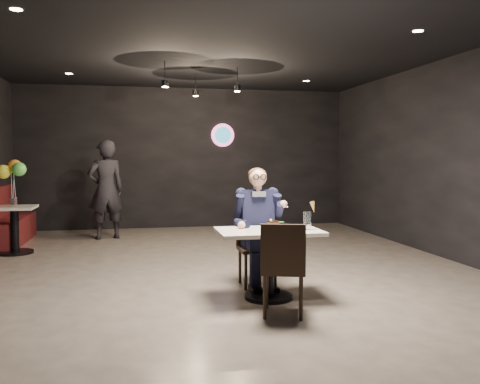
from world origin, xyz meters
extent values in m
plane|color=gray|center=(0.00, 0.00, 0.00)|extent=(9.00, 9.00, 0.00)
cube|color=black|center=(0.00, 2.00, 2.88)|extent=(1.40, 1.20, 0.36)
cube|color=white|center=(0.34, -1.28, 0.38)|extent=(1.10, 0.70, 0.75)
cube|color=black|center=(0.34, -0.73, 0.46)|extent=(0.42, 0.46, 0.92)
cube|color=black|center=(0.34, -1.84, 0.46)|extent=(0.54, 0.57, 0.92)
cube|color=black|center=(0.34, -0.73, 0.72)|extent=(0.60, 0.80, 1.44)
cylinder|color=white|center=(0.41, -1.35, 0.76)|extent=(0.21, 0.21, 0.01)
cube|color=black|center=(0.37, -1.33, 0.80)|extent=(0.14, 0.12, 0.08)
ellipsoid|color=#2E892C|center=(0.45, -1.36, 0.84)|extent=(0.06, 0.04, 0.01)
cylinder|color=silver|center=(0.75, -1.34, 0.85)|extent=(0.08, 0.08, 0.19)
cone|color=#B5834A|center=(0.81, -1.35, 0.99)|extent=(0.07, 0.07, 0.12)
cube|color=#430E14|center=(-3.25, 2.99, 0.50)|extent=(0.50, 2.01, 1.01)
cube|color=white|center=(-2.95, 1.99, 0.39)|extent=(0.63, 0.63, 0.79)
cylinder|color=silver|center=(-2.95, 1.99, 0.83)|extent=(0.10, 0.10, 0.15)
cube|color=#F5F433|center=(-2.95, 1.99, 1.23)|extent=(0.40, 0.40, 0.66)
imported|color=black|center=(-1.62, 3.20, 0.92)|extent=(0.77, 0.61, 1.84)
camera|label=1|loc=(-1.04, -6.51, 1.53)|focal=38.00mm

